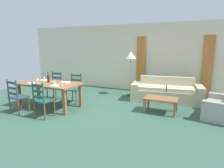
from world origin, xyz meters
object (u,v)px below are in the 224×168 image
at_px(dining_chair_far_right, 75,88).
at_px(wine_glass_near_left, 37,79).
at_px(coffee_table, 161,100).
at_px(coffee_cup_primary, 54,83).
at_px(standing_lamp, 131,58).
at_px(dining_chair_near_left, 17,96).
at_px(dining_chair_far_left, 55,85).
at_px(dining_chair_near_right, 42,100).
at_px(wine_glass_near_right, 62,82).
at_px(dining_table, 49,86).
at_px(couch, 166,92).
at_px(wine_bottle, 48,79).
at_px(wine_glass_far_left, 44,78).

relative_size(dining_chair_far_right, wine_glass_near_left, 5.96).
distance_m(dining_chair_far_right, wine_glass_near_left, 1.18).
bearing_deg(coffee_table, dining_chair_far_right, -176.22).
xyz_separation_m(coffee_cup_primary, standing_lamp, (1.51, 2.39, 0.62)).
distance_m(dining_chair_near_left, dining_chair_far_left, 1.57).
bearing_deg(dining_chair_near_right, wine_glass_near_right, 76.14).
height_order(coffee_table, standing_lamp, standing_lamp).
bearing_deg(dining_table, dining_chair_near_left, -119.66).
bearing_deg(couch, dining_table, -145.87).
relative_size(wine_bottle, couch, 0.13).
xyz_separation_m(dining_chair_far_right, coffee_cup_primary, (-0.13, -0.81, 0.32)).
bearing_deg(dining_table, wine_glass_far_left, 157.02).
height_order(dining_chair_near_left, coffee_table, dining_chair_near_left).
distance_m(wine_bottle, couch, 3.84).
height_order(dining_table, wine_glass_near_left, wine_glass_near_left).
height_order(dining_chair_far_right, standing_lamp, standing_lamp).
bearing_deg(dining_chair_near_right, couch, 47.22).
relative_size(couch, standing_lamp, 1.44).
distance_m(dining_table, dining_chair_near_right, 0.91).
height_order(dining_chair_far_right, coffee_table, dining_chair_far_right).
bearing_deg(wine_glass_far_left, standing_lamp, 46.27).
bearing_deg(dining_table, standing_lamp, 52.24).
bearing_deg(standing_lamp, coffee_table, -45.44).
height_order(wine_glass_near_right, couch, wine_glass_near_right).
bearing_deg(standing_lamp, wine_glass_far_left, -133.73).
bearing_deg(wine_glass_near_right, coffee_table, 22.41).
distance_m(wine_glass_near_left, standing_lamp, 3.26).
height_order(dining_chair_far_left, couch, dining_chair_far_left).
relative_size(dining_chair_near_left, standing_lamp, 0.59).
bearing_deg(dining_chair_near_right, wine_glass_far_left, 130.12).
xyz_separation_m(dining_chair_near_left, wine_glass_near_left, (0.14, 0.64, 0.38)).
height_order(coffee_cup_primary, standing_lamp, standing_lamp).
bearing_deg(dining_chair_near_left, dining_chair_far_right, 60.41).
distance_m(couch, coffee_table, 1.22).
bearing_deg(standing_lamp, wine_glass_near_left, -130.58).
bearing_deg(dining_chair_near_right, coffee_cup_primary, 104.89).
relative_size(dining_table, couch, 0.80).
bearing_deg(couch, wine_glass_near_left, -146.67).
bearing_deg(dining_chair_far_left, dining_chair_far_right, -4.48).
relative_size(wine_bottle, wine_glass_near_right, 1.96).
bearing_deg(coffee_cup_primary, dining_chair_near_right, -75.11).
relative_size(dining_chair_near_left, wine_glass_near_left, 5.96).
relative_size(wine_glass_near_left, coffee_table, 0.18).
height_order(dining_chair_near_right, wine_glass_far_left, dining_chair_near_right).
distance_m(wine_bottle, wine_glass_near_right, 0.70).
xyz_separation_m(coffee_table, standing_lamp, (-1.38, 1.40, 1.06)).
bearing_deg(wine_glass_far_left, dining_chair_far_right, 40.09).
bearing_deg(dining_chair_far_left, couch, 20.30).
distance_m(dining_table, wine_bottle, 0.22).
bearing_deg(wine_bottle, standing_lamp, 50.64).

